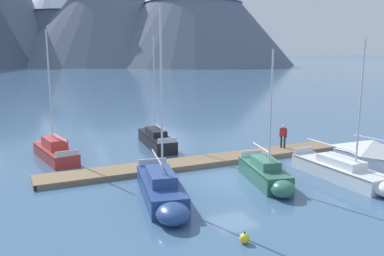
# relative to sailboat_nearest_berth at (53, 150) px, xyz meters

# --- Properties ---
(ground_plane) EXTENTS (700.00, 700.00, 0.00)m
(ground_plane) POSITION_rel_sailboat_nearest_berth_xyz_m (8.95, -9.34, -0.56)
(ground_plane) COLOR #426689
(mountain_rear_spur) EXTENTS (88.49, 88.49, 50.42)m
(mountain_rear_spur) POSITION_rel_sailboat_nearest_berth_xyz_m (39.30, 170.01, 25.78)
(mountain_rear_spur) COLOR slate
(mountain_rear_spur) RESTS_ON ground
(mountain_north_horn) EXTENTS (90.89, 90.89, 51.27)m
(mountain_north_horn) POSITION_rel_sailboat_nearest_berth_xyz_m (74.69, 148.87, 26.41)
(mountain_north_horn) COLOR slate
(mountain_north_horn) RESTS_ON ground
(dock) EXTENTS (21.18, 2.87, 0.30)m
(dock) POSITION_rel_sailboat_nearest_berth_xyz_m (8.95, -5.34, -0.42)
(dock) COLOR #846B4C
(dock) RESTS_ON ground
(sailboat_nearest_berth) EXTENTS (2.77, 6.88, 8.58)m
(sailboat_nearest_berth) POSITION_rel_sailboat_nearest_berth_xyz_m (0.00, 0.00, 0.00)
(sailboat_nearest_berth) COLOR #B2332D
(sailboat_nearest_berth) RESTS_ON ground
(sailboat_second_berth) EXTENTS (2.76, 7.20, 9.28)m
(sailboat_second_berth) POSITION_rel_sailboat_nearest_berth_xyz_m (4.18, -10.84, 0.04)
(sailboat_second_berth) COLOR navy
(sailboat_second_berth) RESTS_ON ground
(sailboat_mid_dock_port) EXTENTS (1.90, 7.26, 8.32)m
(sailboat_mid_dock_port) POSITION_rel_sailboat_nearest_berth_xyz_m (7.60, 0.88, 0.01)
(sailboat_mid_dock_port) COLOR black
(sailboat_mid_dock_port) RESTS_ON ground
(sailboat_mid_dock_starboard) EXTENTS (2.45, 5.70, 7.37)m
(sailboat_mid_dock_starboard) POSITION_rel_sailboat_nearest_berth_xyz_m (10.34, -10.60, 0.03)
(sailboat_mid_dock_starboard) COLOR #336B56
(sailboat_mid_dock_starboard) RESTS_ON ground
(sailboat_far_berth) EXTENTS (1.99, 7.23, 7.88)m
(sailboat_far_berth) POSITION_rel_sailboat_nearest_berth_xyz_m (14.72, -11.78, -0.02)
(sailboat_far_berth) COLOR silver
(sailboat_far_berth) RESTS_ON ground
(sailboat_outer_slip) EXTENTS (2.61, 6.58, 8.14)m
(sailboat_outer_slip) POSITION_rel_sailboat_nearest_berth_xyz_m (18.24, -11.01, 0.32)
(sailboat_outer_slip) COLOR white
(sailboat_outer_slip) RESTS_ON ground
(person_on_dock) EXTENTS (0.38, 0.53, 1.69)m
(person_on_dock) POSITION_rel_sailboat_nearest_berth_xyz_m (15.52, -4.76, 0.70)
(person_on_dock) COLOR #232328
(person_on_dock) RESTS_ON dock
(mooring_buoy_channel_marker) EXTENTS (0.40, 0.40, 0.48)m
(mooring_buoy_channel_marker) POSITION_rel_sailboat_nearest_berth_xyz_m (5.65, -16.25, -0.36)
(mooring_buoy_channel_marker) COLOR yellow
(mooring_buoy_channel_marker) RESTS_ON ground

